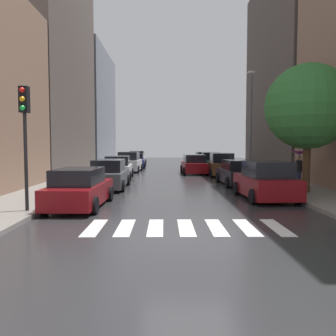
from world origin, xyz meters
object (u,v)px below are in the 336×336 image
parked_car_left_second (109,175)px  parked_car_right_second (238,173)px  parked_car_left_sixth (137,158)px  lamp_post_right (251,117)px  parked_car_right_third (221,165)px  parked_car_right_fifth (204,160)px  parked_car_right_nearest (266,181)px  parked_car_left_third (118,168)px  parked_car_right_fourth (211,162)px  parked_car_left_nearest (80,189)px  car_midroad (194,165)px  pedestrian_foreground (299,161)px  traffic_light_left_corner (25,120)px  parked_car_left_fourth (129,163)px  parked_car_left_fifth (136,161)px  street_tree_right (308,107)px

parked_car_left_second → parked_car_right_second: parked_car_left_second is taller
parked_car_left_sixth → lamp_post_right: (9.51, -17.96, 3.66)m
parked_car_right_third → parked_car_right_fifth: parked_car_right_third is taller
parked_car_right_nearest → parked_car_right_fifth: 24.13m
lamp_post_right → parked_car_right_fifth: bearing=96.8°
parked_car_left_third → parked_car_right_fourth: size_ratio=0.96×
parked_car_left_nearest → car_midroad: car_midroad is taller
pedestrian_foreground → traffic_light_left_corner: 14.32m
parked_car_left_second → parked_car_left_sixth: bearing=0.1°
parked_car_right_fifth → traffic_light_left_corner: bearing=159.8°
parked_car_left_third → parked_car_left_fourth: parked_car_left_fourth is taller
pedestrian_foreground → parked_car_left_sixth: bearing=147.6°
parked_car_left_nearest → parked_car_left_fifth: 24.21m
parked_car_left_fifth → street_tree_right: size_ratio=0.74×
parked_car_left_fifth → parked_car_left_third: bearing=176.8°
parked_car_right_third → pedestrian_foreground: (2.94, -8.46, 0.70)m
parked_car_left_nearest → parked_car_right_nearest: (7.88, 1.97, 0.08)m
parked_car_right_third → parked_car_right_nearest: bearing=-177.9°
parked_car_left_third → lamp_post_right: lamp_post_right is taller
lamp_post_right → parked_car_left_nearest: bearing=-129.4°
parked_car_left_second → parked_car_left_fourth: parked_car_left_fourth is taller
parked_car_left_nearest → parked_car_left_fourth: (0.12, 18.43, 0.11)m
car_midroad → lamp_post_right: (3.67, -4.48, 3.70)m
parked_car_left_nearest → parked_car_left_third: (-0.04, 11.91, 0.04)m
parked_car_left_third → parked_car_left_sixth: 17.63m
parked_car_left_fourth → lamp_post_right: (9.39, -6.85, 3.62)m
parked_car_left_second → parked_car_right_fifth: parked_car_right_fifth is taller
parked_car_left_nearest → parked_car_left_third: parked_car_left_third is taller
parked_car_left_third → parked_car_left_sixth: bearing=-2.4°
parked_car_right_fourth → lamp_post_right: size_ratio=0.63×
parked_car_left_fifth → lamp_post_right: bearing=-145.6°
parked_car_right_fourth → lamp_post_right: (1.66, -9.07, 3.65)m
parked_car_right_fifth → lamp_post_right: bearing=-174.8°
parked_car_right_fourth → traffic_light_left_corner: (-9.34, -22.16, 2.48)m
parked_car_left_nearest → traffic_light_left_corner: size_ratio=1.07×
parked_car_right_fourth → pedestrian_foreground: (2.92, -14.98, 0.73)m
parked_car_left_nearest → street_tree_right: 11.35m
parked_car_right_fifth → pedestrian_foreground: (2.99, -20.43, 0.77)m
parked_car_left_fourth → parked_car_left_sixth: (-0.13, 11.11, -0.04)m
parked_car_left_sixth → parked_car_right_second: bearing=-160.3°
street_tree_right → parked_car_right_third: bearing=102.6°
car_midroad → parked_car_left_third: bearing=123.7°
parked_car_left_second → parked_car_left_fifth: parked_car_left_second is taller
parked_car_left_fourth → parked_car_left_sixth: bearing=3.3°
parked_car_right_nearest → pedestrian_foreground: size_ratio=2.21×
parked_car_left_nearest → parked_car_right_second: 10.94m
parked_car_left_sixth → parked_car_left_nearest: bearing=-179.9°
parked_car_left_sixth → car_midroad: bearing=-156.5°
parked_car_left_fourth → parked_car_right_nearest: (7.76, -16.46, -0.04)m
parked_car_right_third → traffic_light_left_corner: (-9.33, -15.63, 2.45)m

